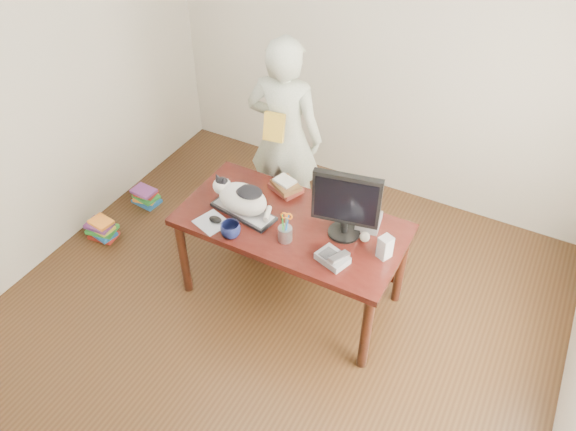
% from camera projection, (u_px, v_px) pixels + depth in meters
% --- Properties ---
extents(room, '(4.50, 4.50, 4.50)m').
position_uv_depth(room, '(241.00, 205.00, 3.14)').
color(room, black).
rests_on(room, ground).
extents(desk, '(1.60, 0.80, 0.75)m').
position_uv_depth(desk, '(296.00, 231.00, 4.08)').
color(desk, black).
rests_on(desk, ground).
extents(keyboard, '(0.51, 0.27, 0.03)m').
position_uv_depth(keyboard, '(244.00, 211.00, 4.00)').
color(keyboard, black).
rests_on(keyboard, desk).
extents(cat, '(0.48, 0.29, 0.27)m').
position_uv_depth(cat, '(241.00, 197.00, 3.92)').
color(cat, silver).
rests_on(cat, keyboard).
extents(monitor, '(0.45, 0.26, 0.51)m').
position_uv_depth(monitor, '(346.00, 203.00, 3.64)').
color(monitor, black).
rests_on(monitor, desk).
extents(pen_cup, '(0.12, 0.12, 0.24)m').
position_uv_depth(pen_cup, '(285.00, 232.00, 3.75)').
color(pen_cup, gray).
rests_on(pen_cup, desk).
extents(mousepad, '(0.26, 0.25, 0.00)m').
position_uv_depth(mousepad, '(212.00, 222.00, 3.92)').
color(mousepad, silver).
rests_on(mousepad, desk).
extents(mouse, '(0.11, 0.09, 0.04)m').
position_uv_depth(mouse, '(215.00, 219.00, 3.92)').
color(mouse, black).
rests_on(mouse, mousepad).
extents(coffee_mug, '(0.19, 0.19, 0.11)m').
position_uv_depth(coffee_mug, '(231.00, 230.00, 3.79)').
color(coffee_mug, black).
rests_on(coffee_mug, desk).
extents(phone, '(0.23, 0.20, 0.09)m').
position_uv_depth(phone, '(333.00, 258.00, 3.62)').
color(phone, slate).
rests_on(phone, desk).
extents(speaker, '(0.10, 0.11, 0.17)m').
position_uv_depth(speaker, '(385.00, 247.00, 3.62)').
color(speaker, '#ACACAF').
rests_on(speaker, desk).
extents(baseball, '(0.07, 0.07, 0.07)m').
position_uv_depth(baseball, '(365.00, 237.00, 3.76)').
color(baseball, beige).
rests_on(baseball, desk).
extents(book_stack, '(0.28, 0.25, 0.09)m').
position_uv_depth(book_stack, '(286.00, 186.00, 4.18)').
color(book_stack, '#4C1914').
rests_on(book_stack, desk).
extents(calculator, '(0.19, 0.23, 0.06)m').
position_uv_depth(calculator, '(369.00, 221.00, 3.89)').
color(calculator, slate).
rests_on(calculator, desk).
extents(person, '(0.68, 0.50, 1.72)m').
position_uv_depth(person, '(285.00, 137.00, 4.54)').
color(person, white).
rests_on(person, ground).
extents(held_book, '(0.18, 0.12, 0.23)m').
position_uv_depth(held_book, '(274.00, 127.00, 4.31)').
color(held_book, gold).
rests_on(held_book, person).
extents(book_pile_a, '(0.27, 0.22, 0.18)m').
position_uv_depth(book_pile_a, '(102.00, 229.00, 4.86)').
color(book_pile_a, maroon).
rests_on(book_pile_a, ground).
extents(book_pile_b, '(0.26, 0.20, 0.15)m').
position_uv_depth(book_pile_b, '(146.00, 196.00, 5.22)').
color(book_pile_b, '#1B5CA5').
rests_on(book_pile_b, ground).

